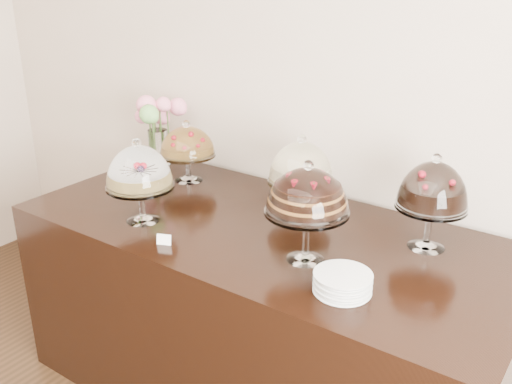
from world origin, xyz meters
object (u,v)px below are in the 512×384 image
Objects in this scene: cake_stand_sugar_sponge at (139,171)px; plate_stack at (343,283)px; cake_stand_cheesecake at (301,166)px; cake_stand_fruit_tart at (187,144)px; flower_vase at (157,121)px; display_counter at (262,314)px; cake_stand_choco_layer at (307,195)px; cake_stand_dark_choco at (433,190)px.

cake_stand_sugar_sponge is 1.02m from plate_stack.
cake_stand_fruit_tart is (-0.69, 0.01, -0.02)m from cake_stand_cheesecake.
cake_stand_sugar_sponge is 0.76m from flower_vase.
flower_vase is (-0.30, 0.09, 0.06)m from cake_stand_fruit_tart.
display_counter is at bearing 27.92° from cake_stand_sugar_sponge.
cake_stand_fruit_tart is 1.30m from plate_stack.
cake_stand_choco_layer is 1.34m from flower_vase.
flower_vase is (-0.95, 0.34, 0.71)m from display_counter.
cake_stand_sugar_sponge is 0.78m from cake_stand_choco_layer.
cake_stand_cheesecake is at bearing 43.47° from cake_stand_sugar_sponge.
flower_vase is at bearing 175.97° from cake_stand_dark_choco.
cake_stand_dark_choco is at bearing -1.00° from cake_stand_fruit_tart.
cake_stand_choco_layer is 0.51m from cake_stand_dark_choco.
cake_stand_choco_layer is at bearing -21.15° from flower_vase.
cake_stand_dark_choco is 0.97× the size of flower_vase.
cake_stand_dark_choco is 1.99× the size of plate_stack.
cake_stand_choco_layer is at bearing 149.67° from plate_stack.
cake_stand_choco_layer is 0.46m from cake_stand_cheesecake.
display_counter is 0.79m from cake_stand_choco_layer.
display_counter is at bearing -160.80° from cake_stand_dark_choco.
cake_stand_sugar_sponge is at bearing -51.47° from flower_vase.
cake_stand_fruit_tart reaches higher than display_counter.
cake_stand_dark_choco reaches higher than plate_stack.
cake_stand_cheesecake is 1.83× the size of plate_stack.
cake_stand_cheesecake is 0.73m from plate_stack.
cake_stand_dark_choco is at bearing 23.03° from cake_stand_sugar_sponge.
display_counter is 5.76× the size of cake_stand_sugar_sponge.
cake_stand_sugar_sponge is 1.91× the size of plate_stack.
cake_stand_dark_choco reaches higher than display_counter.
cake_stand_dark_choco is at bearing 46.65° from cake_stand_choco_layer.
flower_vase is at bearing 174.34° from cake_stand_cheesecake.
cake_stand_sugar_sponge is at bearing -156.97° from cake_stand_dark_choco.
flower_vase is at bearing 163.40° from cake_stand_fruit_tart.
cake_stand_sugar_sponge is 0.72m from cake_stand_cheesecake.
flower_vase reaches higher than cake_stand_cheesecake.
cake_stand_fruit_tart is at bearing 179.32° from cake_stand_cheesecake.
cake_stand_fruit_tart is 1.63× the size of plate_stack.
flower_vase is at bearing 128.53° from cake_stand_sugar_sponge.
cake_stand_fruit_tart is at bearing 157.46° from cake_stand_choco_layer.
cake_stand_choco_layer is at bearing -56.26° from cake_stand_cheesecake.
display_counter is 11.02× the size of plate_stack.
cake_stand_sugar_sponge is at bearing 178.56° from plate_stack.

